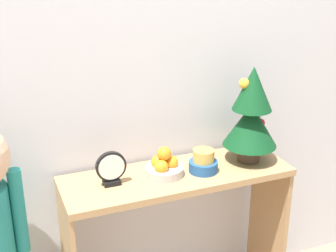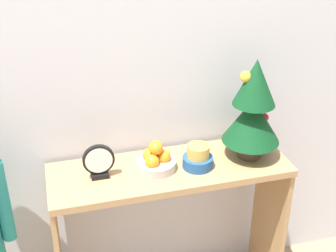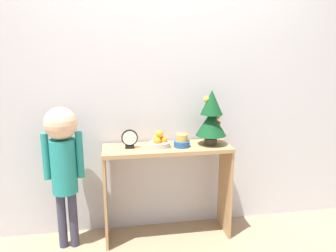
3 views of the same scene
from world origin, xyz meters
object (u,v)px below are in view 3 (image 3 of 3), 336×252
object	(u,v)px
mini_tree	(211,117)
fruit_bowl	(159,142)
singing_bowl	(182,141)
desk_clock	(130,139)
child_figure	(63,155)

from	to	relation	value
mini_tree	fruit_bowl	world-z (taller)	mini_tree
singing_bowl	desk_clock	distance (m)	0.41
child_figure	desk_clock	bearing A→B (deg)	3.59
mini_tree	child_figure	distance (m)	1.17
mini_tree	fruit_bowl	size ratio (longest dim) A/B	2.68
desk_clock	child_figure	size ratio (longest dim) A/B	0.13
desk_clock	child_figure	distance (m)	0.51
fruit_bowl	child_figure	distance (m)	0.73
fruit_bowl	child_figure	world-z (taller)	child_figure
mini_tree	desk_clock	bearing A→B (deg)	179.68
fruit_bowl	child_figure	xyz separation A→B (m)	(-0.73, -0.03, -0.06)
fruit_bowl	child_figure	size ratio (longest dim) A/B	0.15
desk_clock	child_figure	bearing A→B (deg)	-176.41
mini_tree	desk_clock	distance (m)	0.66
fruit_bowl	singing_bowl	xyz separation A→B (m)	(0.17, -0.03, 0.00)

